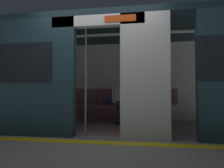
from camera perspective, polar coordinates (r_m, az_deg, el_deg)
The scene contains 9 objects.
ground_plane at distance 3.81m, azimuth -4.18°, elevation -14.93°, with size 60.00×60.00×0.00m, color gray.
platform_edge_strip at distance 3.53m, azimuth -5.33°, elevation -15.94°, with size 8.00×0.24×0.01m, color yellow.
train_car at distance 4.82m, azimuth -1.84°, elevation 6.04°, with size 6.40×2.49×2.36m.
bench_seat at distance 5.67m, azimuth 0.40°, elevation -6.98°, with size 2.67×0.44×0.47m.
person_seated at distance 5.57m, azimuth 2.81°, elevation -3.70°, with size 0.55×0.69×1.20m.
handbag at distance 5.73m, azimuth -1.21°, elevation -4.98°, with size 0.26×0.15×0.17m.
book at distance 5.64m, azimuth 7.36°, elevation -5.73°, with size 0.15×0.22×0.03m, color #26598C.
grab_pole_door at distance 4.31m, azimuth -7.42°, elevation 1.45°, with size 0.04×0.04×2.22m, color silver.
grab_pole_far at distance 4.17m, azimuth 2.47°, elevation 1.55°, with size 0.04×0.04×2.22m, color silver.
Camera 1 is at (-0.84, 3.62, 0.85)m, focal length 32.51 mm.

